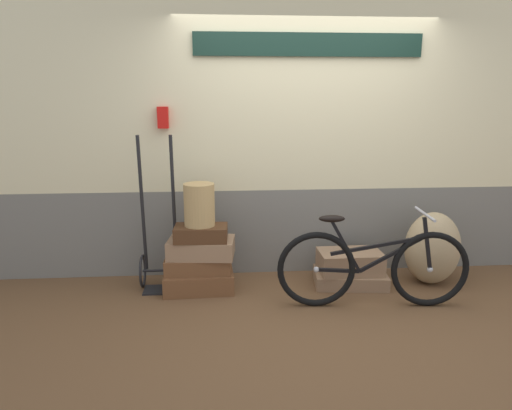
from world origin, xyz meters
The scene contains 12 objects.
ground centered at (0.00, 0.00, -0.03)m, with size 10.13×5.20×0.06m, color brown.
station_building centered at (0.01, 0.85, 1.43)m, with size 8.13×0.74×2.85m.
suitcase_0 centered at (-1.05, 0.34, 0.09)m, with size 0.64×0.39×0.18m, color brown.
suitcase_1 centered at (-1.05, 0.36, 0.25)m, with size 0.60×0.34×0.14m, color brown.
suitcase_2 centered at (-1.02, 0.36, 0.41)m, with size 0.60×0.36×0.17m, color #937051.
suitcase_3 centered at (-1.01, 0.32, 0.56)m, with size 0.48×0.28×0.14m, color #4C2D19.
suitcase_4 centered at (0.40, 0.37, 0.06)m, with size 0.68×0.43×0.13m, color #937051.
suitcase_5 centered at (0.39, 0.36, 0.23)m, with size 0.59×0.37×0.21m, color #937051.
wicker_basket centered at (-1.02, 0.34, 0.82)m, with size 0.28×0.28×0.39m, color tan.
luggage_trolley centered at (-1.41, 0.45, 0.33)m, with size 0.37×0.38×1.44m.
burlap_sack centered at (1.19, 0.34, 0.35)m, with size 0.53×0.45×0.70m, color tan.
bicycle centered at (0.45, -0.13, 0.35)m, with size 1.64×0.46×0.84m.
Camera 1 is at (-0.84, -3.86, 1.79)m, focal length 33.36 mm.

